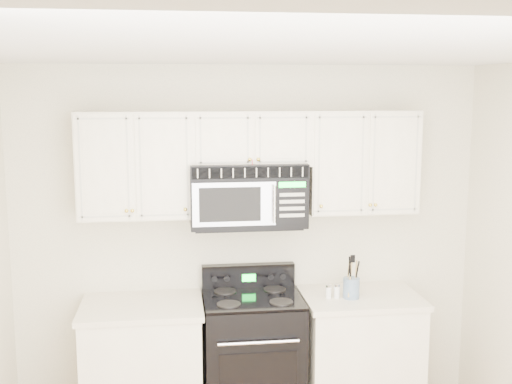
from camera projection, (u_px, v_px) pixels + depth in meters
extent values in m
cube|color=silver|center=(293.00, 50.00, 2.96)|extent=(3.50, 3.50, 0.01)
cube|color=beige|center=(248.00, 238.00, 4.88)|extent=(3.50, 0.01, 2.60)
cube|color=white|center=(143.00, 368.00, 4.60)|extent=(0.82, 0.63, 0.88)
cube|color=beige|center=(141.00, 307.00, 4.53)|extent=(0.86, 0.65, 0.04)
cube|color=white|center=(359.00, 356.00, 4.81)|extent=(0.82, 0.63, 0.88)
cube|color=beige|center=(361.00, 297.00, 4.74)|extent=(0.86, 0.65, 0.04)
cube|color=black|center=(253.00, 359.00, 4.71)|extent=(0.71, 0.60, 0.92)
cube|color=black|center=(258.00, 379.00, 4.41)|extent=(0.54, 0.01, 0.37)
cylinder|color=silver|center=(259.00, 343.00, 4.35)|extent=(0.56, 0.02, 0.02)
cube|color=black|center=(253.00, 298.00, 4.64)|extent=(0.71, 0.60, 0.02)
cube|color=black|center=(248.00, 276.00, 4.88)|extent=(0.71, 0.08, 0.19)
cube|color=#08FF32|center=(249.00, 278.00, 4.84)|extent=(0.10, 0.00, 0.06)
cube|color=white|center=(136.00, 165.00, 4.52)|extent=(0.80, 0.33, 0.75)
cube|color=white|center=(361.00, 161.00, 4.73)|extent=(0.80, 0.33, 0.75)
cube|color=white|center=(251.00, 138.00, 4.60)|extent=(0.84, 0.33, 0.39)
sphere|color=gold|center=(132.00, 211.00, 4.38)|extent=(0.03, 0.03, 0.03)
sphere|color=gold|center=(185.00, 210.00, 4.42)|extent=(0.03, 0.03, 0.03)
sphere|color=gold|center=(321.00, 206.00, 4.55)|extent=(0.03, 0.03, 0.03)
sphere|color=gold|center=(370.00, 205.00, 4.59)|extent=(0.03, 0.03, 0.03)
sphere|color=gold|center=(250.00, 160.00, 4.43)|extent=(0.03, 0.03, 0.03)
sphere|color=gold|center=(258.00, 160.00, 4.44)|extent=(0.03, 0.03, 0.03)
cylinder|color=red|center=(252.00, 167.00, 4.44)|extent=(0.01, 0.00, 0.10)
sphere|color=gold|center=(252.00, 175.00, 4.45)|extent=(0.03, 0.03, 0.03)
cube|color=black|center=(247.00, 194.00, 4.61)|extent=(0.82, 0.41, 0.46)
cube|color=#B9B7A9|center=(251.00, 173.00, 4.39)|extent=(0.80, 0.01, 0.08)
cube|color=#AAABBA|center=(234.00, 204.00, 4.40)|extent=(0.58, 0.01, 0.30)
cube|color=black|center=(230.00, 205.00, 4.39)|extent=(0.43, 0.01, 0.24)
cube|color=black|center=(292.00, 203.00, 4.45)|extent=(0.23, 0.01, 0.30)
cube|color=#08FF32|center=(292.00, 185.00, 4.42)|extent=(0.19, 0.00, 0.04)
cylinder|color=silver|center=(275.00, 204.00, 4.40)|extent=(0.02, 0.02, 0.26)
cylinder|color=slate|center=(351.00, 288.00, 4.65)|extent=(0.12, 0.12, 0.15)
cylinder|color=tan|center=(356.00, 278.00, 4.65)|extent=(0.01, 0.01, 0.26)
cylinder|color=black|center=(348.00, 276.00, 4.66)|extent=(0.01, 0.01, 0.28)
cylinder|color=tan|center=(350.00, 277.00, 4.61)|extent=(0.01, 0.01, 0.30)
cylinder|color=black|center=(356.00, 278.00, 4.65)|extent=(0.01, 0.01, 0.26)
cylinder|color=tan|center=(348.00, 276.00, 4.66)|extent=(0.01, 0.01, 0.28)
cylinder|color=black|center=(351.00, 277.00, 4.61)|extent=(0.01, 0.01, 0.30)
cylinder|color=silver|center=(328.00, 293.00, 4.65)|extent=(0.04, 0.04, 0.09)
cylinder|color=silver|center=(329.00, 286.00, 4.64)|extent=(0.04, 0.04, 0.02)
cylinder|color=silver|center=(337.00, 292.00, 4.66)|extent=(0.04, 0.04, 0.09)
cylinder|color=silver|center=(337.00, 285.00, 4.65)|extent=(0.04, 0.04, 0.02)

